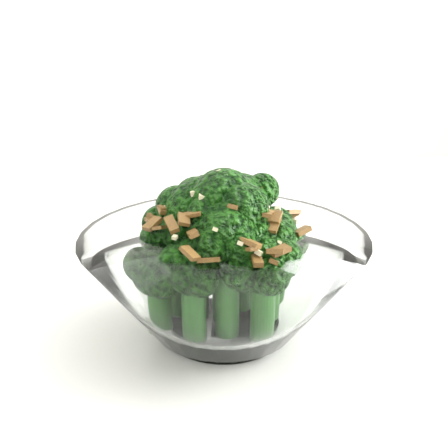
{
  "coord_description": "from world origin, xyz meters",
  "views": [
    {
      "loc": [
        0.09,
        -0.51,
        1.01
      ],
      "look_at": [
        0.14,
        -0.05,
        0.84
      ],
      "focal_mm": 55.0,
      "sensor_mm": 36.0,
      "label": 1
    }
  ],
  "objects": [
    {
      "name": "table",
      "position": [
        0.04,
        0.06,
        0.68
      ],
      "size": [
        1.22,
        0.83,
        0.75
      ],
      "color": "white",
      "rests_on": "ground"
    },
    {
      "name": "broccoli_dish",
      "position": [
        0.14,
        -0.05,
        0.8
      ],
      "size": [
        0.21,
        0.21,
        0.13
      ],
      "color": "white",
      "rests_on": "table"
    }
  ]
}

